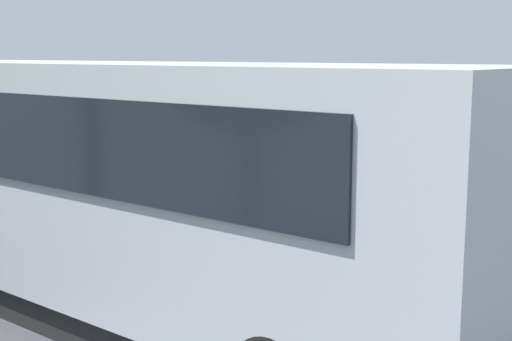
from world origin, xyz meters
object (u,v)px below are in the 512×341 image
at_px(tour_bus, 92,184).
at_px(spectator_right, 181,191).
at_px(spectator_far_right, 119,185).
at_px(parked_motorcycle_silver, 162,228).
at_px(stunt_motorcycle, 232,169).
at_px(spectator_left, 294,204).
at_px(spectator_centre, 232,192).
at_px(spectator_far_left, 360,211).
at_px(parked_motorcycle_dark, 388,275).

bearing_deg(tour_bus, spectator_right, -71.34).
relative_size(spectator_far_right, parked_motorcycle_silver, 0.81).
bearing_deg(parked_motorcycle_silver, stunt_motorcycle, -65.13).
bearing_deg(spectator_left, spectator_right, -4.09).
distance_m(spectator_centre, spectator_right, 1.08).
height_order(spectator_far_right, parked_motorcycle_silver, spectator_far_right).
relative_size(spectator_far_left, parked_motorcycle_silver, 0.89).
height_order(spectator_far_left, parked_motorcycle_silver, spectator_far_left).
relative_size(parked_motorcycle_dark, stunt_motorcycle, 1.09).
bearing_deg(parked_motorcycle_dark, parked_motorcycle_silver, -1.87).
distance_m(spectator_left, spectator_centre, 1.39).
relative_size(spectator_centre, parked_motorcycle_dark, 0.87).
height_order(spectator_left, spectator_right, spectator_left).
bearing_deg(spectator_left, stunt_motorcycle, -44.06).
relative_size(spectator_far_left, parked_motorcycle_dark, 0.89).
height_order(spectator_right, parked_motorcycle_dark, spectator_right).
bearing_deg(spectator_centre, spectator_right, 3.21).
distance_m(spectator_left, stunt_motorcycle, 6.31).
distance_m(tour_bus, parked_motorcycle_dark, 4.10).
height_order(spectator_far_left, stunt_motorcycle, spectator_far_left).
relative_size(spectator_left, parked_motorcycle_dark, 0.88).
bearing_deg(parked_motorcycle_silver, tour_bus, 109.67).
height_order(spectator_left, parked_motorcycle_dark, spectator_left).
distance_m(spectator_far_left, spectator_far_right, 4.84).
xyz_separation_m(tour_bus, spectator_far_left, (-2.52, -2.86, -0.56)).
height_order(spectator_far_left, spectator_left, spectator_far_left).
distance_m(spectator_right, parked_motorcycle_silver, 0.90).
height_order(spectator_left, parked_motorcycle_silver, spectator_left).
distance_m(spectator_centre, stunt_motorcycle, 5.23).
bearing_deg(spectator_centre, spectator_far_left, 177.77).
bearing_deg(spectator_left, spectator_far_left, -172.44).
distance_m(tour_bus, spectator_centre, 3.01).
relative_size(spectator_right, spectator_far_right, 1.01).
relative_size(spectator_left, spectator_right, 1.08).
xyz_separation_m(tour_bus, spectator_centre, (-0.10, -2.95, -0.57)).
distance_m(spectator_left, parked_motorcycle_silver, 2.38).
bearing_deg(stunt_motorcycle, tour_bus, 113.32).
bearing_deg(parked_motorcycle_dark, tour_bus, 31.12).
distance_m(spectator_left, spectator_right, 2.45).
height_order(tour_bus, spectator_far_left, tour_bus).
height_order(spectator_right, spectator_far_right, spectator_right).
xyz_separation_m(spectator_left, spectator_far_right, (3.77, 0.04, -0.10)).
relative_size(tour_bus, stunt_motorcycle, 6.11).
bearing_deg(spectator_left, spectator_far_right, 0.58).
bearing_deg(spectator_right, spectator_far_right, 9.08).
bearing_deg(spectator_centre, spectator_far_right, 6.48).
bearing_deg(spectator_right, stunt_motorcycle, -63.65).
bearing_deg(spectator_far_left, spectator_far_right, 2.12).
height_order(spectator_far_left, spectator_centre, spectator_far_left).
relative_size(spectator_far_right, stunt_motorcycle, 0.89).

